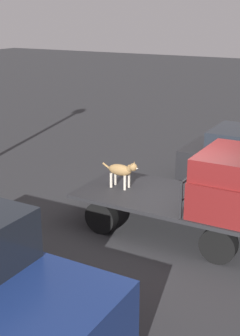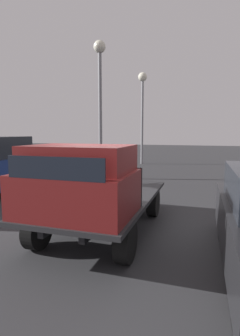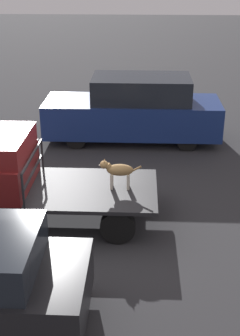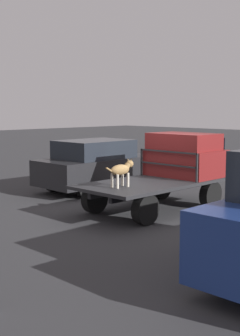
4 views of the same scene
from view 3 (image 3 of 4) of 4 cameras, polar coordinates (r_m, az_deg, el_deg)
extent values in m
plane|color=#2D2D30|center=(10.35, -7.16, -6.11)|extent=(80.00, 80.00, 0.00)
cylinder|color=black|center=(11.19, -13.03, -2.10)|extent=(0.70, 0.24, 0.70)
cylinder|color=black|center=(9.31, -0.28, -7.13)|extent=(0.70, 0.24, 0.70)
cylinder|color=black|center=(10.79, 0.18, -2.44)|extent=(0.70, 0.24, 0.70)
cube|color=black|center=(9.76, -7.67, -4.16)|extent=(3.79, 0.10, 0.18)
cube|color=black|center=(10.37, -7.02, -2.31)|extent=(3.79, 0.10, 0.18)
cube|color=#232326|center=(10.00, -7.37, -2.55)|extent=(4.12, 2.02, 0.08)
cube|color=#232326|center=(9.12, -11.74, -2.80)|extent=(0.04, 0.04, 0.73)
cube|color=#232326|center=(10.76, -9.47, 1.69)|extent=(0.04, 0.04, 0.73)
cube|color=#232326|center=(9.80, -10.66, 1.47)|extent=(0.04, 1.86, 0.04)
cube|color=#232326|center=(9.93, -10.51, -0.37)|extent=(0.04, 1.86, 0.04)
cylinder|color=beige|center=(9.75, -1.05, -1.75)|extent=(0.06, 0.06, 0.33)
cylinder|color=beige|center=(9.92, -0.98, -1.28)|extent=(0.06, 0.06, 0.33)
cylinder|color=beige|center=(9.73, 1.00, -1.79)|extent=(0.06, 0.06, 0.33)
cylinder|color=beige|center=(9.90, 1.03, -1.32)|extent=(0.06, 0.06, 0.33)
ellipsoid|color=olive|center=(9.72, 0.00, -0.23)|extent=(0.56, 0.25, 0.25)
sphere|color=beige|center=(9.74, -0.91, -0.45)|extent=(0.11, 0.11, 0.11)
cylinder|color=olive|center=(9.70, -1.41, 0.16)|extent=(0.18, 0.14, 0.17)
sphere|color=olive|center=(9.69, -1.96, 0.41)|extent=(0.17, 0.17, 0.17)
cone|color=beige|center=(9.70, -2.40, 0.35)|extent=(0.10, 0.10, 0.10)
cone|color=olive|center=(9.62, -1.94, 0.70)|extent=(0.06, 0.08, 0.10)
cone|color=olive|center=(9.71, -1.90, 0.92)|extent=(0.06, 0.08, 0.10)
cylinder|color=olive|center=(9.70, 1.95, -0.14)|extent=(0.24, 0.04, 0.16)
cylinder|color=black|center=(8.12, -8.83, -13.18)|extent=(0.60, 0.20, 0.60)
cylinder|color=black|center=(13.92, -5.39, 3.56)|extent=(0.60, 0.20, 0.60)
cylinder|color=black|center=(15.39, -4.61, 5.63)|extent=(0.60, 0.20, 0.60)
cylinder|color=black|center=(13.86, 8.19, 3.31)|extent=(0.60, 0.20, 0.60)
cylinder|color=black|center=(15.34, 7.69, 5.42)|extent=(0.60, 0.20, 0.60)
cube|color=navy|center=(14.39, 1.48, 6.29)|extent=(5.29, 1.86, 1.01)
cube|color=#1E232B|center=(14.14, 2.61, 9.63)|extent=(2.91, 1.67, 0.73)
camera|label=1|loc=(18.11, -15.12, 21.21)|focal=50.00mm
camera|label=2|loc=(10.17, -40.46, 0.75)|focal=28.00mm
camera|label=4|loc=(18.17, 26.86, 13.60)|focal=50.00mm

